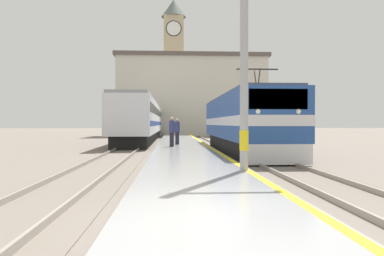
{
  "coord_description": "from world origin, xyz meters",
  "views": [
    {
      "loc": [
        -0.76,
        -6.07,
        1.71
      ],
      "look_at": [
        1.17,
        28.91,
        1.27
      ],
      "focal_mm": 35.0,
      "sensor_mm": 36.0,
      "label": 1
    }
  ],
  "objects_px": {
    "locomotive_train": "(243,123)",
    "person_on_platform": "(172,131)",
    "catenary_mast": "(247,32)",
    "passenger_train": "(149,121)",
    "second_waiting_passenger": "(177,131)",
    "clock_tower": "(174,62)"
  },
  "relations": [
    {
      "from": "locomotive_train",
      "to": "passenger_train",
      "type": "height_order",
      "value": "locomotive_train"
    },
    {
      "from": "locomotive_train",
      "to": "person_on_platform",
      "type": "height_order",
      "value": "locomotive_train"
    },
    {
      "from": "clock_tower",
      "to": "person_on_platform",
      "type": "bearing_deg",
      "value": -90.5
    },
    {
      "from": "catenary_mast",
      "to": "person_on_platform",
      "type": "relative_size",
      "value": 4.59
    },
    {
      "from": "passenger_train",
      "to": "clock_tower",
      "type": "distance_m",
      "value": 21.06
    },
    {
      "from": "passenger_train",
      "to": "person_on_platform",
      "type": "relative_size",
      "value": 26.64
    },
    {
      "from": "passenger_train",
      "to": "catenary_mast",
      "type": "relative_size",
      "value": 5.8
    },
    {
      "from": "passenger_train",
      "to": "second_waiting_passenger",
      "type": "bearing_deg",
      "value": -81.8
    },
    {
      "from": "catenary_mast",
      "to": "second_waiting_passenger",
      "type": "relative_size",
      "value": 4.77
    },
    {
      "from": "catenary_mast",
      "to": "person_on_platform",
      "type": "height_order",
      "value": "catenary_mast"
    },
    {
      "from": "catenary_mast",
      "to": "person_on_platform",
      "type": "distance_m",
      "value": 12.14
    },
    {
      "from": "passenger_train",
      "to": "catenary_mast",
      "type": "bearing_deg",
      "value": -82.06
    },
    {
      "from": "second_waiting_passenger",
      "to": "clock_tower",
      "type": "distance_m",
      "value": 41.58
    },
    {
      "from": "passenger_train",
      "to": "second_waiting_passenger",
      "type": "xyz_separation_m",
      "value": [
        3.16,
        -21.95,
        -0.83
      ]
    },
    {
      "from": "person_on_platform",
      "to": "second_waiting_passenger",
      "type": "relative_size",
      "value": 1.04
    },
    {
      "from": "passenger_train",
      "to": "catenary_mast",
      "type": "xyz_separation_m",
      "value": [
        5.0,
        -35.87,
        2.35
      ]
    },
    {
      "from": "person_on_platform",
      "to": "second_waiting_passenger",
      "type": "xyz_separation_m",
      "value": [
        0.36,
        2.4,
        -0.04
      ]
    },
    {
      "from": "locomotive_train",
      "to": "catenary_mast",
      "type": "distance_m",
      "value": 11.0
    },
    {
      "from": "passenger_train",
      "to": "locomotive_train",
      "type": "bearing_deg",
      "value": -74.73
    },
    {
      "from": "locomotive_train",
      "to": "catenary_mast",
      "type": "bearing_deg",
      "value": -100.4
    },
    {
      "from": "second_waiting_passenger",
      "to": "clock_tower",
      "type": "height_order",
      "value": "clock_tower"
    },
    {
      "from": "person_on_platform",
      "to": "clock_tower",
      "type": "distance_m",
      "value": 43.89
    }
  ]
}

